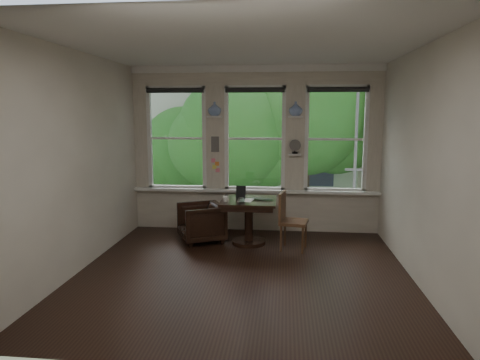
# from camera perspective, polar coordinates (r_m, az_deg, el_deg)

# --- Properties ---
(ground) EXTENTS (4.50, 4.50, 0.00)m
(ground) POSITION_cam_1_polar(r_m,az_deg,el_deg) (5.99, 0.37, -12.27)
(ground) COLOR black
(ground) RESTS_ON ground
(ceiling) EXTENTS (4.50, 4.50, 0.00)m
(ceiling) POSITION_cam_1_polar(r_m,az_deg,el_deg) (5.65, 0.41, 17.44)
(ceiling) COLOR silver
(ceiling) RESTS_ON ground
(wall_back) EXTENTS (4.50, 0.00, 4.50)m
(wall_back) POSITION_cam_1_polar(r_m,az_deg,el_deg) (7.85, 2.00, 4.06)
(wall_back) COLOR beige
(wall_back) RESTS_ON ground
(wall_front) EXTENTS (4.50, 0.00, 4.50)m
(wall_front) POSITION_cam_1_polar(r_m,az_deg,el_deg) (3.42, -3.32, -2.30)
(wall_front) COLOR beige
(wall_front) RESTS_ON ground
(wall_left) EXTENTS (0.00, 4.50, 4.50)m
(wall_left) POSITION_cam_1_polar(r_m,az_deg,el_deg) (6.26, -20.60, 2.26)
(wall_left) COLOR beige
(wall_left) RESTS_ON ground
(wall_right) EXTENTS (0.00, 4.50, 4.50)m
(wall_right) POSITION_cam_1_polar(r_m,az_deg,el_deg) (5.85, 22.91, 1.70)
(wall_right) COLOR beige
(wall_right) RESTS_ON ground
(window_left) EXTENTS (1.10, 0.12, 1.90)m
(window_left) POSITION_cam_1_polar(r_m,az_deg,el_deg) (8.07, -8.36, 5.53)
(window_left) COLOR white
(window_left) RESTS_ON ground
(window_center) EXTENTS (1.10, 0.12, 1.90)m
(window_center) POSITION_cam_1_polar(r_m,az_deg,el_deg) (7.84, 2.01, 5.52)
(window_center) COLOR white
(window_center) RESTS_ON ground
(window_right) EXTENTS (1.10, 0.12, 1.90)m
(window_right) POSITION_cam_1_polar(r_m,az_deg,el_deg) (7.87, 12.64, 5.33)
(window_right) COLOR white
(window_right) RESTS_ON ground
(shelf_left) EXTENTS (0.26, 0.16, 0.03)m
(shelf_left) POSITION_cam_1_polar(r_m,az_deg,el_deg) (7.81, -3.40, 8.44)
(shelf_left) COLOR white
(shelf_left) RESTS_ON ground
(shelf_right) EXTENTS (0.26, 0.16, 0.03)m
(shelf_right) POSITION_cam_1_polar(r_m,az_deg,el_deg) (7.71, 7.41, 8.37)
(shelf_right) COLOR white
(shelf_right) RESTS_ON ground
(intercom) EXTENTS (0.14, 0.06, 0.28)m
(intercom) POSITION_cam_1_polar(r_m,az_deg,el_deg) (7.86, -3.33, 4.79)
(intercom) COLOR #59544F
(intercom) RESTS_ON ground
(sticky_notes) EXTENTS (0.16, 0.01, 0.24)m
(sticky_notes) POSITION_cam_1_polar(r_m,az_deg,el_deg) (7.90, -3.30, 2.26)
(sticky_notes) COLOR pink
(sticky_notes) RESTS_ON ground
(desk_fan) EXTENTS (0.20, 0.20, 0.24)m
(desk_fan) POSITION_cam_1_polar(r_m,az_deg,el_deg) (7.71, 7.33, 4.13)
(desk_fan) COLOR #59544F
(desk_fan) RESTS_ON ground
(vase_left) EXTENTS (0.24, 0.24, 0.25)m
(vase_left) POSITION_cam_1_polar(r_m,az_deg,el_deg) (7.81, -3.41, 9.46)
(vase_left) COLOR silver
(vase_left) RESTS_ON shelf_left
(vase_right) EXTENTS (0.24, 0.24, 0.25)m
(vase_right) POSITION_cam_1_polar(r_m,az_deg,el_deg) (7.71, 7.44, 9.41)
(vase_right) COLOR silver
(vase_right) RESTS_ON shelf_right
(table) EXTENTS (0.90, 0.90, 0.75)m
(table) POSITION_cam_1_polar(r_m,az_deg,el_deg) (7.14, 1.18, -5.58)
(table) COLOR black
(table) RESTS_ON ground
(armchair_left) EXTENTS (0.95, 0.95, 0.65)m
(armchair_left) POSITION_cam_1_polar(r_m,az_deg,el_deg) (7.31, -5.19, -5.66)
(armchair_left) COLOR black
(armchair_left) RESTS_ON ground
(cushion_red) EXTENTS (0.45, 0.45, 0.06)m
(cushion_red) POSITION_cam_1_polar(r_m,az_deg,el_deg) (7.28, -5.21, -4.73)
(cushion_red) COLOR maroon
(cushion_red) RESTS_ON armchair_left
(side_chair_right) EXTENTS (0.49, 0.49, 0.92)m
(side_chair_right) POSITION_cam_1_polar(r_m,az_deg,el_deg) (6.87, 7.18, -5.52)
(side_chair_right) COLOR #482A19
(side_chair_right) RESTS_ON ground
(laptop) EXTENTS (0.38, 0.31, 0.03)m
(laptop) POSITION_cam_1_polar(r_m,az_deg,el_deg) (6.98, 2.86, -2.66)
(laptop) COLOR black
(laptop) RESTS_ON table
(mug) EXTENTS (0.11, 0.11, 0.09)m
(mug) POSITION_cam_1_polar(r_m,az_deg,el_deg) (6.90, -1.94, -2.55)
(mug) COLOR white
(mug) RESTS_ON table
(drinking_glass) EXTENTS (0.13, 0.13, 0.09)m
(drinking_glass) POSITION_cam_1_polar(r_m,az_deg,el_deg) (6.76, 0.17, -2.78)
(drinking_glass) COLOR white
(drinking_glass) RESTS_ON table
(tablet) EXTENTS (0.17, 0.09, 0.22)m
(tablet) POSITION_cam_1_polar(r_m,az_deg,el_deg) (7.11, 0.11, -1.65)
(tablet) COLOR black
(tablet) RESTS_ON table
(papers) EXTENTS (0.26, 0.33, 0.00)m
(papers) POSITION_cam_1_polar(r_m,az_deg,el_deg) (7.01, 0.81, -2.70)
(papers) COLOR silver
(papers) RESTS_ON table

